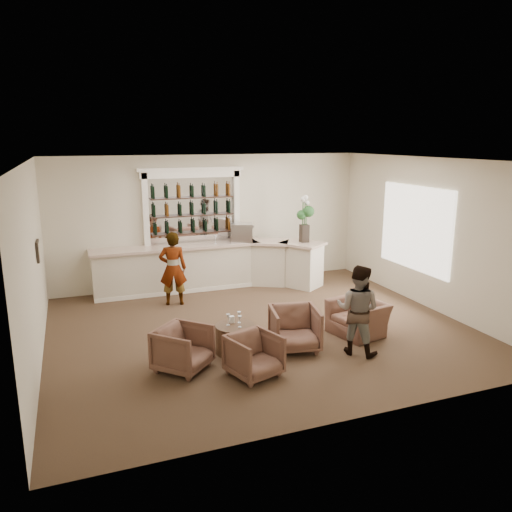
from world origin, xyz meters
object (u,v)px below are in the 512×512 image
Objects in this scene: armchair_left at (183,349)px; armchair_right at (295,329)px; bar_counter at (211,266)px; armchair_far at (358,318)px; guest at (358,310)px; cocktail_table at (235,338)px; flower_vase at (305,216)px; sommelier at (173,269)px; armchair_center at (254,355)px; espresso_machine at (242,233)px.

armchair_right reaches higher than armchair_left.
bar_counter is 5.75× the size of armchair_far.
bar_counter is 4.84m from guest.
cocktail_table is 4.67m from flower_vase.
sommelier is 3.56m from flower_vase.
sommelier is (-1.13, -0.89, 0.27)m from bar_counter.
armchair_center is at bearing -75.89° from armchair_left.
sommelier is 3.18× the size of espresso_machine.
bar_counter is 4.54m from armchair_left.
flower_vase is at bearing 73.68° from armchair_right.
guest is 1.98× the size of armchair_left.
armchair_left is at bearing 130.75° from armchair_center.
bar_counter is 10.81× the size of espresso_machine.
armchair_left is 2.05m from armchair_right.
sommelier reaches higher than armchair_far.
armchair_far is at bearing 2.75° from armchair_center.
armchair_right is 1.46m from armchair_far.
armchair_center reaches higher than cocktail_table.
bar_counter is at bearing 80.65° from cocktail_table.
armchair_far is at bearing -75.45° from guest.
espresso_machine reaches higher than armchair_far.
cocktail_table is at bearing 26.30° from guest.
armchair_left is at bearing -137.06° from flower_vase.
guest is (2.47, -3.75, -0.05)m from sommelier.
sommelier reaches higher than espresso_machine.
bar_counter is 3.93m from cocktail_table.
guest is 1.87× the size of armchair_right.
armchair_center is 1.42× the size of espresso_machine.
guest is 1.16m from armchair_right.
armchair_right is 0.72× the size of flower_vase.
guest reaches higher than bar_counter.
bar_counter is at bearing -26.06° from guest.
sommelier reaches higher than armchair_right.
armchair_right is 4.27m from espresso_machine.
bar_counter is 4.88m from armchair_center.
armchair_center is 0.76× the size of armchair_far.
guest is at bearing -52.62° from armchair_left.
armchair_left is (-0.52, -3.33, -0.48)m from sommelier.
armchair_far is 4.17m from espresso_machine.
armchair_center is (-0.01, -0.97, 0.09)m from cocktail_table.
armchair_far is 3.67m from flower_vase.
guest is 3.00× the size of espresso_machine.
cocktail_table is at bearing 177.89° from armchair_right.
guest reaches higher than cocktail_table.
cocktail_table is at bearing -103.85° from armchair_far.
armchair_center is (-1.99, -0.19, -0.45)m from guest.
armchair_far is at bearing -0.66° from cocktail_table.
armchair_left is 5.01m from espresso_machine.
armchair_left is 5.56m from flower_vase.
espresso_machine is (2.47, 4.24, 1.01)m from armchair_left.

